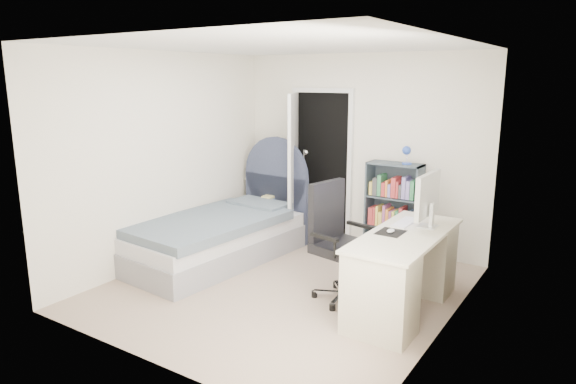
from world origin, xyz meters
The scene contains 8 objects.
room_shell centered at (0.00, 0.00, 1.25)m, with size 3.50×3.70×2.60m.
door centered at (-0.70, 1.54, 1.03)m, with size 0.92×0.76×2.06m.
bed centered at (-1.13, 0.35, 0.32)m, with size 1.26×2.38×1.42m.
nightstand centered at (-1.08, 1.34, 0.40)m, with size 0.42×0.42×0.61m.
floor_lamp centered at (-0.70, 1.56, 0.51)m, with size 0.18×0.18×1.26m.
bookcase centered at (0.59, 1.56, 0.55)m, with size 0.66×0.28×1.41m.
desk centered at (1.26, 0.18, 0.42)m, with size 0.64×1.59×1.31m.
office_chair centered at (0.57, 0.10, 0.65)m, with size 0.64×0.66×1.19m.
Camera 1 is at (2.84, -4.28, 2.20)m, focal length 32.00 mm.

